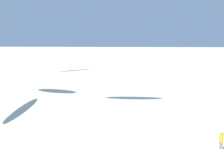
% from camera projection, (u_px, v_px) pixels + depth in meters
% --- Properties ---
extents(person_near_left, '(0.28, 0.49, 1.67)m').
position_uv_depth(person_near_left, '(221.00, 141.00, 17.62)').
color(person_near_left, slate).
rests_on(person_near_left, ground).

